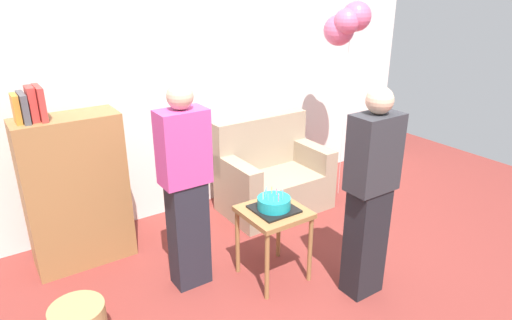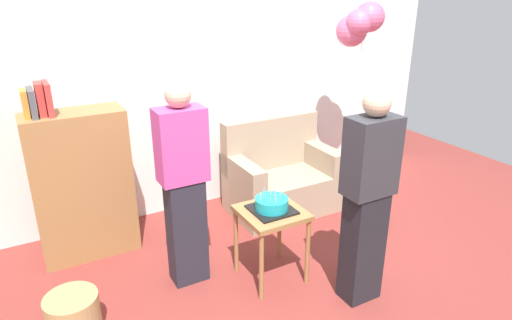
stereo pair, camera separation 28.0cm
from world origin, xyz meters
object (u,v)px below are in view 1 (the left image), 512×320
Objects in this scene: person_holding_cake at (370,195)px; birthday_cake at (274,204)px; person_blowing_candles at (186,188)px; couch at (272,177)px; handbag at (367,210)px; bookshelf at (75,190)px; side_table at (274,220)px; balloon_bunch at (347,23)px.

birthday_cake is at bearing -63.89° from person_holding_cake.
birthday_cake is 0.69m from person_blowing_candles.
couch is at bearing -114.07° from person_holding_cake.
person_holding_cake reaches higher than handbag.
birthday_cake is 1.14× the size of handbag.
birthday_cake is (1.22, -1.12, -0.01)m from bookshelf.
birthday_cake is (-0.00, 0.00, 0.14)m from side_table.
person_holding_cake is 5.82× the size of handbag.
balloon_bunch is (0.15, 0.62, 1.79)m from handbag.
side_table is at bearing -125.30° from couch.
person_blowing_candles and person_holding_cake have the same top height.
couch is at bearing 169.18° from balloon_bunch.
side_table is 2.19× the size of handbag.
person_holding_cake is (0.47, -0.54, 0.31)m from side_table.
person_blowing_candles is at bearing -165.27° from balloon_bunch.
couch is at bearing 129.74° from handbag.
side_table reaches higher than handbag.
person_holding_cake is (1.06, -0.85, 0.00)m from person_blowing_candles.
person_blowing_candles is at bearing -53.52° from person_holding_cake.
bookshelf is at bearing 137.59° from side_table.
handbag is (1.36, 0.25, -0.42)m from side_table.
bookshelf is at bearing 161.39° from handbag.
balloon_bunch is (1.52, 0.87, 1.23)m from birthday_cake.
person_blowing_candles is (-0.59, 0.31, 0.31)m from side_table.
balloon_bunch is (1.52, 0.87, 1.37)m from side_table.
side_table is 0.29× the size of balloon_bunch.
birthday_cake is at bearing -42.41° from bookshelf.
couch reaches higher than handbag.
couch is 0.71× the size of bookshelf.
person_blowing_candles is 2.09m from handbag.
balloon_bunch is (2.11, 0.55, 1.06)m from person_blowing_candles.
person_blowing_candles is 5.82× the size of handbag.
birthday_cake is at bearing -150.29° from balloon_bunch.
side_table is at bearing -34.13° from birthday_cake.
person_holding_cake is (0.47, -0.54, 0.17)m from birthday_cake.
side_table is at bearing -14.48° from person_blowing_candles.
balloon_bunch is (0.80, -0.15, 1.55)m from couch.
balloon_bunch reaches higher than handbag.
couch is 1.75m from balloon_bunch.
person_blowing_candles is (-0.59, 0.31, 0.17)m from birthday_cake.
handbag is (0.90, 0.78, -0.73)m from person_holding_cake.
bookshelf is 1.03m from person_blowing_candles.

